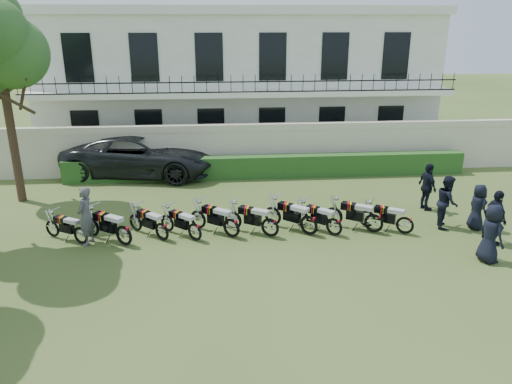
# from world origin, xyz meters

# --- Properties ---
(ground) EXTENTS (100.00, 100.00, 0.00)m
(ground) POSITION_xyz_m (0.00, 0.00, 0.00)
(ground) COLOR #394C1E
(ground) RESTS_ON ground
(perimeter_wall) EXTENTS (30.00, 0.35, 2.30)m
(perimeter_wall) POSITION_xyz_m (0.00, 8.00, 1.17)
(perimeter_wall) COLOR beige
(perimeter_wall) RESTS_ON ground
(hedge) EXTENTS (18.00, 0.60, 1.00)m
(hedge) POSITION_xyz_m (1.00, 7.20, 0.50)
(hedge) COLOR #174117
(hedge) RESTS_ON ground
(building) EXTENTS (20.40, 9.60, 7.40)m
(building) POSITION_xyz_m (0.00, 13.96, 3.71)
(building) COLOR white
(building) RESTS_ON ground
(motorcycle_0) EXTENTS (1.58, 1.00, 0.98)m
(motorcycle_0) POSITION_xyz_m (-5.70, 0.65, 0.45)
(motorcycle_0) COLOR black
(motorcycle_0) RESTS_ON ground
(motorcycle_1) EXTENTS (1.77, 1.26, 1.13)m
(motorcycle_1) POSITION_xyz_m (-4.31, 0.40, 0.52)
(motorcycle_1) COLOR black
(motorcycle_1) RESTS_ON ground
(motorcycle_2) EXTENTS (1.45, 1.33, 1.02)m
(motorcycle_2) POSITION_xyz_m (-3.16, 0.68, 0.47)
(motorcycle_2) COLOR black
(motorcycle_2) RESTS_ON ground
(motorcycle_3) EXTENTS (1.43, 1.31, 1.01)m
(motorcycle_3) POSITION_xyz_m (-2.10, 0.56, 0.47)
(motorcycle_3) COLOR black
(motorcycle_3) RESTS_ON ground
(motorcycle_4) EXTENTS (1.66, 1.32, 1.10)m
(motorcycle_4) POSITION_xyz_m (-0.92, 0.73, 0.51)
(motorcycle_4) COLOR black
(motorcycle_4) RESTS_ON ground
(motorcycle_5) EXTENTS (1.77, 1.15, 1.10)m
(motorcycle_5) POSITION_xyz_m (0.34, 0.66, 0.51)
(motorcycle_5) COLOR black
(motorcycle_5) RESTS_ON ground
(motorcycle_6) EXTENTS (1.65, 1.43, 1.14)m
(motorcycle_6) POSITION_xyz_m (1.63, 0.70, 0.52)
(motorcycle_6) COLOR black
(motorcycle_6) RESTS_ON ground
(motorcycle_7) EXTENTS (1.44, 1.36, 1.03)m
(motorcycle_7) POSITION_xyz_m (2.45, 0.57, 0.47)
(motorcycle_7) COLOR black
(motorcycle_7) RESTS_ON ground
(motorcycle_8) EXTENTS (1.79, 1.16, 1.11)m
(motorcycle_8) POSITION_xyz_m (3.82, 0.71, 0.51)
(motorcycle_8) COLOR black
(motorcycle_8) RESTS_ON ground
(motorcycle_9) EXTENTS (1.62, 1.08, 1.02)m
(motorcycle_9) POSITION_xyz_m (4.82, 0.50, 0.47)
(motorcycle_9) COLOR black
(motorcycle_9) RESTS_ON ground
(suv) EXTENTS (7.23, 4.21, 1.89)m
(suv) POSITION_xyz_m (-4.73, 8.07, 0.95)
(suv) COLOR black
(suv) RESTS_ON ground
(inspector) EXTENTS (0.60, 0.78, 1.91)m
(inspector) POSITION_xyz_m (-5.48, 0.66, 0.95)
(inspector) COLOR #535357
(inspector) RESTS_ON ground
(officer_0) EXTENTS (0.73, 0.96, 1.78)m
(officer_0) POSITION_xyz_m (6.54, -1.61, 0.89)
(officer_0) COLOR black
(officer_0) RESTS_ON ground
(officer_2) EXTENTS (0.48, 1.06, 1.79)m
(officer_2) POSITION_xyz_m (7.32, -0.46, 0.89)
(officer_2) COLOR black
(officer_2) RESTS_ON ground
(officer_3) EXTENTS (0.62, 0.84, 1.58)m
(officer_3) POSITION_xyz_m (7.41, 0.76, 0.79)
(officer_3) COLOR black
(officer_3) RESTS_ON ground
(officer_4) EXTENTS (0.93, 1.05, 1.82)m
(officer_4) POSITION_xyz_m (6.43, 1.02, 0.91)
(officer_4) COLOR black
(officer_4) RESTS_ON ground
(officer_5) EXTENTS (0.59, 1.10, 1.79)m
(officer_5) POSITION_xyz_m (6.44, 2.65, 0.90)
(officer_5) COLOR black
(officer_5) RESTS_ON ground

